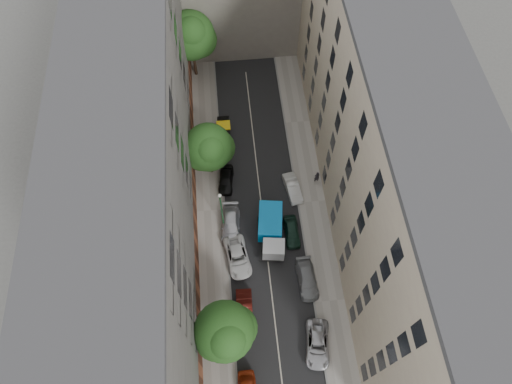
{
  "coord_description": "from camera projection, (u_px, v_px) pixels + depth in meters",
  "views": [
    {
      "loc": [
        -2.83,
        -22.79,
        43.89
      ],
      "look_at": [
        -0.74,
        -1.51,
        6.0
      ],
      "focal_mm": 32.0,
      "sensor_mm": 36.0,
      "label": 1
    }
  ],
  "objects": [
    {
      "name": "tree_mid",
      "position": [
        209.0,
        149.0,
        47.61
      ],
      "size": [
        5.41,
        5.16,
        7.22
      ],
      "color": "#382619",
      "rests_on": "sidewalk_left"
    },
    {
      "name": "building_left",
      "position": [
        139.0,
        165.0,
        40.28
      ],
      "size": [
        8.0,
        44.0,
        20.0
      ],
      "primitive_type": "cube",
      "color": "#52504D",
      "rests_on": "ground"
    },
    {
      "name": "building_right",
      "position": [
        383.0,
        145.0,
        41.33
      ],
      "size": [
        8.0,
        44.0,
        20.0
      ],
      "primitive_type": "cube",
      "color": "#B7AA8E",
      "rests_on": "ground"
    },
    {
      "name": "ground",
      "position": [
        261.0,
        207.0,
        49.51
      ],
      "size": [
        120.0,
        120.0,
        0.0
      ],
      "primitive_type": "plane",
      "color": "#4C4C49",
      "rests_on": "ground"
    },
    {
      "name": "car_left_1",
      "position": [
        245.0,
        312.0,
        43.18
      ],
      "size": [
        1.66,
        4.37,
        1.42
      ],
      "primitive_type": "imported",
      "rotation": [
        0.0,
        0.0,
        -0.04
      ],
      "color": "#4F140F",
      "rests_on": "ground"
    },
    {
      "name": "car_right_1",
      "position": [
        307.0,
        279.0,
        44.82
      ],
      "size": [
        1.99,
        4.48,
        1.28
      ],
      "primitive_type": "imported",
      "rotation": [
        0.0,
        0.0,
        0.05
      ],
      "color": "gray",
      "rests_on": "ground"
    },
    {
      "name": "car_left_5",
      "position": [
        224.0,
        131.0,
        53.69
      ],
      "size": [
        1.44,
        4.09,
        1.35
      ],
      "primitive_type": "imported",
      "rotation": [
        0.0,
        0.0,
        -0.0
      ],
      "color": "black",
      "rests_on": "ground"
    },
    {
      "name": "tarp_truck",
      "position": [
        271.0,
        230.0,
        46.5
      ],
      "size": [
        3.04,
        6.08,
        2.68
      ],
      "rotation": [
        0.0,
        0.0,
        -0.14
      ],
      "color": "black",
      "rests_on": "ground"
    },
    {
      "name": "car_left_4",
      "position": [
        226.0,
        180.0,
        50.44
      ],
      "size": [
        2.04,
        3.99,
        1.3
      ],
      "primitive_type": "imported",
      "rotation": [
        0.0,
        0.0,
        -0.13
      ],
      "color": "black",
      "rests_on": "ground"
    },
    {
      "name": "car_right_2",
      "position": [
        292.0,
        232.0,
        47.34
      ],
      "size": [
        1.52,
        3.75,
        1.27
      ],
      "primitive_type": "imported",
      "rotation": [
        0.0,
        0.0,
        0.0
      ],
      "color": "black",
      "rests_on": "ground"
    },
    {
      "name": "sidewalk_left",
      "position": [
        211.0,
        211.0,
        49.18
      ],
      "size": [
        3.0,
        44.0,
        0.15
      ],
      "primitive_type": "cube",
      "color": "gray",
      "rests_on": "ground"
    },
    {
      "name": "sidewalk_right",
      "position": [
        312.0,
        202.0,
        49.71
      ],
      "size": [
        3.0,
        44.0,
        0.15
      ],
      "primitive_type": "cube",
      "color": "gray",
      "rests_on": "ground"
    },
    {
      "name": "car_right_3",
      "position": [
        293.0,
        188.0,
        49.91
      ],
      "size": [
        1.97,
        4.03,
        1.27
      ],
      "primitive_type": "imported",
      "rotation": [
        0.0,
        0.0,
        0.17
      ],
      "color": "silver",
      "rests_on": "ground"
    },
    {
      "name": "car_left_2",
      "position": [
        238.0,
        257.0,
        45.95
      ],
      "size": [
        2.9,
        5.07,
        1.33
      ],
      "primitive_type": "imported",
      "rotation": [
        0.0,
        0.0,
        0.15
      ],
      "color": "silver",
      "rests_on": "ground"
    },
    {
      "name": "road_surface",
      "position": [
        261.0,
        206.0,
        49.5
      ],
      "size": [
        8.0,
        44.0,
        0.02
      ],
      "primitive_type": "cube",
      "color": "black",
      "rests_on": "ground"
    },
    {
      "name": "pedestrian",
      "position": [
        317.0,
        177.0,
        50.21
      ],
      "size": [
        0.68,
        0.52,
        1.69
      ],
      "primitive_type": "imported",
      "rotation": [
        0.0,
        0.0,
        3.33
      ],
      "color": "black",
      "rests_on": "sidewalk_right"
    },
    {
      "name": "lamp_post",
      "position": [
        221.0,
        208.0,
        44.46
      ],
      "size": [
        0.36,
        0.36,
        6.98
      ],
      "color": "#195A2C",
      "rests_on": "sidewalk_left"
    },
    {
      "name": "car_right_0",
      "position": [
        317.0,
        344.0,
        41.79
      ],
      "size": [
        2.8,
        4.88,
        1.28
      ],
      "primitive_type": "imported",
      "rotation": [
        0.0,
        0.0,
        -0.15
      ],
      "color": "#B0B0B4",
      "rests_on": "ground"
    },
    {
      "name": "tree_near",
      "position": [
        226.0,
        333.0,
        37.64
      ],
      "size": [
        5.38,
        5.12,
        8.03
      ],
      "color": "#382619",
      "rests_on": "sidewalk_left"
    },
    {
      "name": "car_left_3",
      "position": [
        231.0,
        225.0,
        47.65
      ],
      "size": [
        2.33,
        5.01,
        1.42
      ],
      "primitive_type": "imported",
      "rotation": [
        0.0,
        0.0,
        -0.07
      ],
      "color": "#BBBABF",
      "rests_on": "ground"
    },
    {
      "name": "tree_far",
      "position": [
        191.0,
        37.0,
        53.51
      ],
      "size": [
        5.98,
        5.81,
        9.27
      ],
      "color": "#382619",
      "rests_on": "sidewalk_left"
    }
  ]
}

